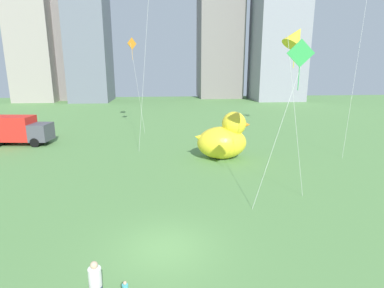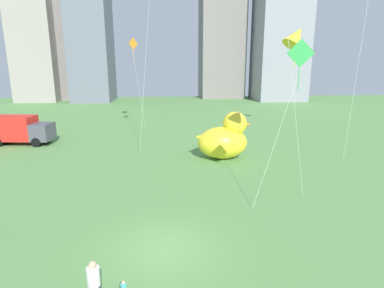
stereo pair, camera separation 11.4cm
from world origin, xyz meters
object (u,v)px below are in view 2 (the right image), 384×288
(kite_orange, at_px, (134,48))
(person_adult, at_px, (94,282))
(kite_yellow, at_px, (296,37))
(kite_green, at_px, (299,60))
(box_truck, at_px, (19,130))
(giant_inflatable_duck, at_px, (225,139))

(kite_orange, bearing_deg, person_adult, -87.77)
(kite_yellow, height_order, kite_green, kite_yellow)
(kite_yellow, bearing_deg, kite_green, -108.76)
(kite_yellow, bearing_deg, kite_orange, 120.31)
(kite_green, bearing_deg, person_adult, -146.17)
(kite_green, height_order, kite_orange, kite_orange)
(kite_green, bearing_deg, kite_orange, 114.12)
(box_truck, xyz_separation_m, kite_orange, (11.30, 4.31, 8.20))
(kite_green, distance_m, kite_orange, 23.79)
(kite_yellow, xyz_separation_m, kite_orange, (-10.79, 18.45, 0.41))
(person_adult, height_order, box_truck, box_truck)
(giant_inflatable_duck, bearing_deg, kite_orange, 127.34)
(giant_inflatable_duck, height_order, kite_yellow, kite_yellow)
(kite_green, bearing_deg, box_truck, 140.43)
(box_truck, bearing_deg, giant_inflatable_duck, -18.59)
(person_adult, height_order, kite_green, kite_green)
(box_truck, relative_size, kite_green, 0.72)
(giant_inflatable_duck, bearing_deg, kite_yellow, -71.90)
(giant_inflatable_duck, relative_size, kite_green, 0.54)
(person_adult, height_order, giant_inflatable_duck, giant_inflatable_duck)
(person_adult, xyz_separation_m, kite_yellow, (9.72, 8.99, 8.30))
(kite_green, relative_size, kite_orange, 0.83)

